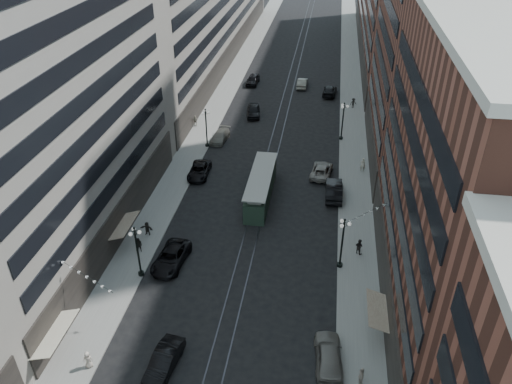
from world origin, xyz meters
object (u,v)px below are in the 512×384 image
Objects in this scene: lamppost_se_far at (342,242)px; lamppost_se_mid at (343,120)px; lamppost_sw_far at (137,250)px; pedestrian_7 at (359,246)px; car_11 at (322,170)px; streetcar at (261,188)px; pedestrian_6 at (195,121)px; car_8 at (220,136)px; car_13 at (253,111)px; car_4 at (329,355)px; pedestrian_8 at (363,165)px; car_9 at (253,80)px; car_7 at (199,171)px; car_5 at (164,361)px; pedestrian_1 at (88,360)px; pedestrian_9 at (353,103)px; pedestrian_2 at (139,245)px; car_14 at (302,83)px; car_12 at (330,91)px; pedestrian_4 at (361,377)px; car_10 at (334,190)px; lamppost_sw_mid at (206,127)px; car_2 at (171,257)px; pedestrian_5 at (147,228)px.

lamppost_se_far is 28.00m from lamppost_se_mid.
lamppost_sw_far is 21.27m from pedestrian_7.
lamppost_se_mid is at bearing -96.10° from car_11.
streetcar is 6.86× the size of pedestrian_6.
car_8 is 10.04m from car_13.
lamppost_se_far is at bearing -99.18° from car_4.
car_8 is at bearing -13.81° from pedestrian_8.
car_9 is at bearing 100.19° from streetcar.
car_7 is 1.03× the size of car_13.
pedestrian_6 is at bearing 108.17° from car_5.
lamppost_se_far is 3.35× the size of pedestrian_7.
lamppost_se_mid reaches higher than pedestrian_1.
pedestrian_1 is 0.93× the size of pedestrian_9.
lamppost_se_mid is at bearing 65.58° from pedestrian_2.
car_5 is 1.00× the size of car_14.
lamppost_se_mid reaches higher than car_12.
car_9 is at bearing -9.25° from car_12.
car_13 is at bearing 83.07° from lamppost_sw_far.
pedestrian_7 is at bearing -72.39° from car_13.
pedestrian_8 reaches higher than car_14.
car_7 is 19.94m from car_13.
pedestrian_4 is (10.78, -24.16, -0.45)m from streetcar.
car_5 is 29.19m from car_7.
pedestrian_6 is (-20.86, 40.71, 0.10)m from car_4.
car_7 is at bearing 105.71° from car_5.
car_13 reaches higher than car_14.
pedestrian_7 is at bearing -44.26° from car_8.
pedestrian_4 is at bearing -57.86° from car_7.
car_14 is 2.88× the size of pedestrian_9.
car_8 is 2.92× the size of pedestrian_9.
pedestrian_1 is at bearing 55.10° from car_10.
car_4 is at bearing -62.95° from lamppost_sw_mid.
car_2 is at bearing 80.76° from car_14.
lamppost_sw_mid is 29.45m from lamppost_se_far.
pedestrian_5 is at bearing -102.11° from car_7.
car_7 is (1.19, 29.66, -0.20)m from pedestrian_1.
pedestrian_7 is (23.47, -26.97, -0.00)m from pedestrian_6.
streetcar is 2.12× the size of car_12.
pedestrian_6 is 35.75m from pedestrian_7.
car_5 is 0.95× the size of car_13.
car_10 reaches higher than car_11.
pedestrian_8 is (21.44, 33.59, 0.16)m from pedestrian_1.
lamppost_sw_far is 1.17× the size of car_5.
car_12 is 2.90× the size of pedestrian_8.
car_4 is (17.60, -7.47, -2.22)m from lamppost_sw_far.
streetcar reaches higher than car_11.
pedestrian_5 is (-12.86, -46.46, 0.13)m from car_14.
car_8 is 25.47m from car_14.
pedestrian_2 is at bearing -107.70° from car_13.
car_5 is at bearing -81.76° from lamppost_sw_mid.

